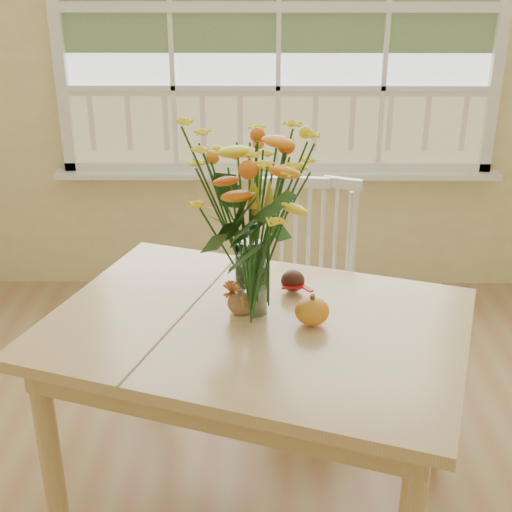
{
  "coord_description": "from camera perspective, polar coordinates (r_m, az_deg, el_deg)",
  "views": [
    {
      "loc": [
        -0.09,
        -1.42,
        1.78
      ],
      "look_at": [
        -0.1,
        0.53,
        0.93
      ],
      "focal_mm": 48.0,
      "sensor_mm": 36.0,
      "label": 1
    }
  ],
  "objects": [
    {
      "name": "wall_back",
      "position": [
        3.69,
        1.88,
        16.97
      ],
      "size": [
        4.0,
        0.02,
        2.7
      ],
      "primitive_type": "cube",
      "color": "beige",
      "rests_on": "floor"
    },
    {
      "name": "flower_vase",
      "position": [
        2.13,
        -0.39,
        3.83
      ],
      "size": [
        0.49,
        0.49,
        0.59
      ],
      "color": "white",
      "rests_on": "dining_table"
    },
    {
      "name": "dark_gourd",
      "position": [
        2.38,
        3.08,
        -2.16
      ],
      "size": [
        0.13,
        0.12,
        0.08
      ],
      "color": "#38160F",
      "rests_on": "dining_table"
    },
    {
      "name": "pumpkin",
      "position": [
        2.18,
        4.69,
        -4.7
      ],
      "size": [
        0.11,
        0.11,
        0.09
      ],
      "primitive_type": "ellipsoid",
      "color": "orange",
      "rests_on": "dining_table"
    },
    {
      "name": "dining_table",
      "position": [
        2.26,
        -0.0,
        -7.46
      ],
      "size": [
        1.55,
        1.31,
        0.71
      ],
      "rotation": [
        0.0,
        0.0,
        -0.33
      ],
      "color": "tan",
      "rests_on": "floor"
    },
    {
      "name": "windsor_chair",
      "position": [
        2.95,
        4.29,
        -1.85
      ],
      "size": [
        0.45,
        0.44,
        0.92
      ],
      "rotation": [
        0.0,
        0.0,
        -0.08
      ],
      "color": "white",
      "rests_on": "floor"
    },
    {
      "name": "window",
      "position": [
        3.64,
        1.93,
        19.74
      ],
      "size": [
        2.42,
        0.12,
        1.74
      ],
      "color": "silver",
      "rests_on": "wall_back"
    },
    {
      "name": "turkey_figurine",
      "position": [
        2.22,
        -1.34,
        -4.06
      ],
      "size": [
        0.11,
        0.1,
        0.11
      ],
      "rotation": [
        0.0,
        0.0,
        -0.45
      ],
      "color": "#CCB78C",
      "rests_on": "dining_table"
    }
  ]
}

